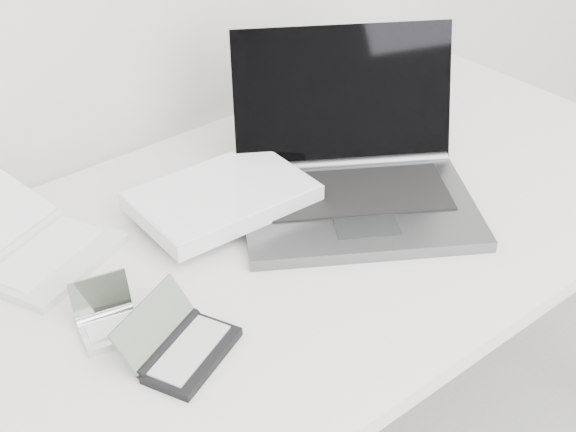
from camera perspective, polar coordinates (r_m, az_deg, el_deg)
desk at (r=1.41m, az=-0.10°, el=-2.42°), size 1.60×0.80×0.73m
laptop_large at (r=1.42m, az=1.64°, el=2.44°), size 0.63×0.52×0.27m
netbook_open_white at (r=1.37m, az=-17.67°, el=-2.20°), size 0.30×0.33×0.07m
pda_silver at (r=1.20m, az=-12.67°, el=-7.29°), size 0.10×0.11×0.07m
palmtop_charcoal at (r=1.14m, az=-7.56°, el=-9.20°), size 0.18×0.17×0.07m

